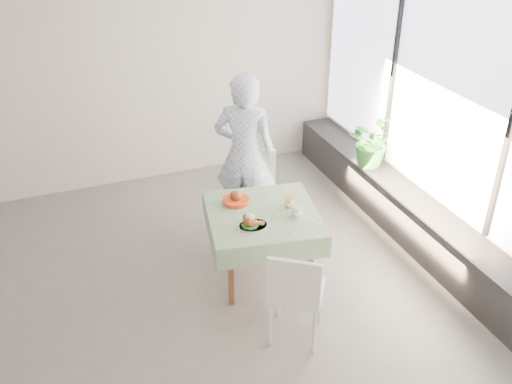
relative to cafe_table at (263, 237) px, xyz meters
name	(u,v)px	position (x,y,z in m)	size (l,w,h in m)	color
floor	(166,296)	(-1.00, 0.02, -0.46)	(6.00, 6.00, 0.00)	#64615E
wall_back	(108,80)	(-1.00, 2.52, 0.94)	(6.00, 0.02, 2.80)	silver
wall_right	(444,119)	(2.00, 0.02, 0.94)	(0.02, 5.00, 2.80)	silver
window_pane	(446,96)	(1.97, 0.02, 1.19)	(0.01, 4.80, 2.18)	#D1E0F9
window_ledge	(412,218)	(1.80, 0.02, -0.21)	(0.40, 4.80, 0.50)	black
cafe_table	(263,237)	(0.00, 0.00, 0.00)	(1.21, 1.21, 0.74)	brown
chair_far	(252,213)	(0.15, 0.69, -0.15)	(0.63, 0.63, 0.99)	white
chair_near	(296,309)	(-0.05, -0.90, -0.17)	(0.62, 0.62, 0.94)	white
diner	(245,155)	(0.15, 0.90, 0.46)	(0.67, 0.44, 1.85)	#97B8F1
main_dish	(252,223)	(-0.19, -0.19, 0.33)	(0.28, 0.28, 0.14)	white
juice_cup_orange	(289,201)	(0.28, 0.00, 0.34)	(0.10, 0.10, 0.27)	white
juice_cup_lemonade	(296,211)	(0.27, -0.18, 0.35)	(0.10, 0.10, 0.28)	white
second_dish	(236,199)	(-0.18, 0.27, 0.32)	(0.27, 0.27, 0.13)	red
potted_plant	(370,141)	(1.75, 0.92, 0.35)	(0.57, 0.49, 0.63)	#26732D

